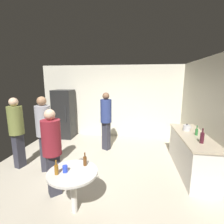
{
  "coord_description": "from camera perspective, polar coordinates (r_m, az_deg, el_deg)",
  "views": [
    {
      "loc": [
        0.91,
        -3.59,
        2.16
      ],
      "look_at": [
        0.31,
        0.77,
        1.3
      ],
      "focal_mm": 26.52,
      "sensor_mm": 36.0,
      "label": 1
    }
  ],
  "objects": [
    {
      "name": "wine_bottle_on_counter",
      "position": [
        3.83,
        28.63,
        -7.73
      ],
      "size": [
        0.08,
        0.08,
        0.31
      ],
      "color": "#3F141E",
      "rests_on": "kitchen_counter"
    },
    {
      "name": "person_in_navy_shirt",
      "position": [
        5.06,
        -2.07,
        -1.62
      ],
      "size": [
        0.46,
        0.46,
        1.79
      ],
      "rotation": [
        0.0,
        0.0,
        -2.08
      ],
      "color": "#2D2D38",
      "rests_on": "ground_plane"
    },
    {
      "name": "wall_side_right",
      "position": [
        4.06,
        32.73,
        -2.28
      ],
      "size": [
        0.06,
        5.2,
        2.7
      ],
      "primitive_type": "cube",
      "color": "beige",
      "rests_on": "ground_plane"
    },
    {
      "name": "person_in_gray_shirt",
      "position": [
        4.16,
        -22.47,
        -5.2
      ],
      "size": [
        0.44,
        0.44,
        1.8
      ],
      "rotation": [
        0.0,
        0.0,
        -1.21
      ],
      "color": "#2D2D38",
      "rests_on": "ground_plane"
    },
    {
      "name": "beer_bottle_on_counter",
      "position": [
        4.31,
        27.13,
        -6.08
      ],
      "size": [
        0.06,
        0.06,
        0.23
      ],
      "color": "#26662D",
      "rests_on": "kitchen_counter"
    },
    {
      "name": "refrigerator",
      "position": [
        6.49,
        -16.17,
        -0.64
      ],
      "size": [
        0.7,
        0.68,
        1.8
      ],
      "color": "black",
      "rests_on": "ground_plane"
    },
    {
      "name": "wall_back",
      "position": [
        6.34,
        -0.41,
        3.66
      ],
      "size": [
        5.32,
        0.06,
        2.7
      ],
      "primitive_type": "cube",
      "color": "beige",
      "rests_on": "ground_plane"
    },
    {
      "name": "ground_plane",
      "position": [
        4.32,
        -5.78,
        -19.86
      ],
      "size": [
        5.2,
        5.2,
        0.1
      ],
      "primitive_type": "cube",
      "color": "#B2A893"
    },
    {
      "name": "beer_bottle_brown",
      "position": [
        2.95,
        -9.31,
        -16.22
      ],
      "size": [
        0.06,
        0.06,
        0.23
      ],
      "color": "#593314",
      "rests_on": "foreground_table"
    },
    {
      "name": "plastic_cup_blue",
      "position": [
        2.84,
        -15.85,
        -18.32
      ],
      "size": [
        0.08,
        0.08,
        0.11
      ],
      "primitive_type": "cylinder",
      "color": "blue",
      "rests_on": "foreground_table"
    },
    {
      "name": "kettle",
      "position": [
        4.6,
        24.38,
        -4.97
      ],
      "size": [
        0.24,
        0.17,
        0.18
      ],
      "color": "#B2B2B7",
      "rests_on": "kitchen_counter"
    },
    {
      "name": "beer_bottle_amber",
      "position": [
        2.81,
        -18.61,
        -18.19
      ],
      "size": [
        0.06,
        0.06,
        0.23
      ],
      "color": "#8C5919",
      "rests_on": "foreground_table"
    },
    {
      "name": "person_in_maroon_shirt",
      "position": [
        3.27,
        -20.0,
        -11.06
      ],
      "size": [
        0.48,
        0.48,
        1.66
      ],
      "rotation": [
        0.0,
        0.0,
        -0.84
      ],
      "color": "#2D2D38",
      "rests_on": "ground_plane"
    },
    {
      "name": "kitchen_counter",
      "position": [
        4.48,
        25.66,
        -12.57
      ],
      "size": [
        0.64,
        1.97,
        0.9
      ],
      "color": "beige",
      "rests_on": "ground_plane"
    },
    {
      "name": "person_in_olive_shirt",
      "position": [
        4.64,
        -30.09,
        -4.62
      ],
      "size": [
        0.42,
        0.42,
        1.75
      ],
      "rotation": [
        0.0,
        0.0,
        -0.26
      ],
      "color": "#2D2D38",
      "rests_on": "ground_plane"
    },
    {
      "name": "foreground_table",
      "position": [
        2.91,
        -13.31,
        -21.09
      ],
      "size": [
        0.8,
        0.8,
        0.73
      ],
      "color": "beige",
      "rests_on": "ground_plane"
    }
  ]
}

